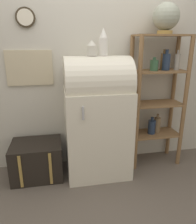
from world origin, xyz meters
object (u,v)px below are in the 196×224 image
at_px(refrigerator, 97,116).
at_px(vase_left, 92,49).
at_px(globe, 166,17).
at_px(vase_center, 103,43).
at_px(suitcase_trunk, 37,160).

height_order(refrigerator, vase_left, vase_left).
xyz_separation_m(refrigerator, globe, (0.80, 0.10, 1.08)).
distance_m(globe, vase_center, 0.78).
distance_m(globe, vase_left, 0.92).
relative_size(vase_left, vase_center, 0.57).
height_order(vase_left, vase_center, vase_center).
height_order(suitcase_trunk, vase_center, vase_center).
distance_m(suitcase_trunk, vase_center, 1.53).
relative_size(refrigerator, globe, 4.17).
bearing_deg(suitcase_trunk, refrigerator, -2.08).
xyz_separation_m(refrigerator, vase_center, (0.07, 0.01, 0.81)).
height_order(globe, vase_center, globe).
distance_m(refrigerator, globe, 1.35).
distance_m(refrigerator, vase_center, 0.81).
distance_m(suitcase_trunk, globe, 2.20).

